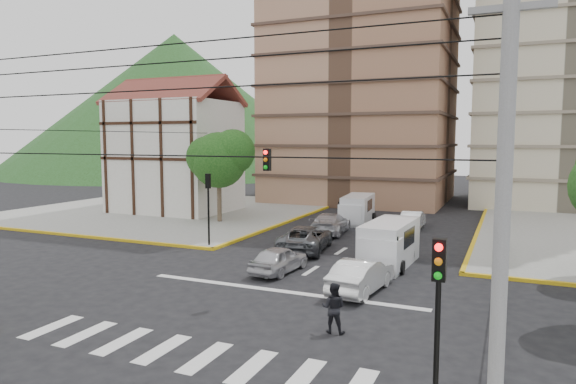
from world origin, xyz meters
The scene contains 21 objects.
ground centered at (0.00, 0.00, 0.00)m, with size 160.00×160.00×0.00m, color black.
sidewalk_nw centered at (-20.00, 20.00, 0.07)m, with size 26.00×26.00×0.15m, color gray.
crosswalk_stripes centered at (0.00, -6.00, 0.01)m, with size 12.00×2.40×0.01m, color silver.
stop_line centered at (0.00, 1.20, 0.01)m, with size 13.00×0.40×0.01m, color silver.
tudor_building centered at (-19.00, 20.00, 5.25)m, with size 10.80×8.05×12.23m.
distant_hill centered at (-55.00, 70.00, 14.00)m, with size 70.00×70.00×28.00m, color #224517.
park_fence centered at (9.00, 4.50, 0.00)m, with size 0.10×22.50×1.66m, color black, non-canonical shape.
tree_tudor centered at (-11.90, 16.01, 5.22)m, with size 5.39×4.40×7.43m.
traffic_light_se centered at (7.80, -7.80, 3.11)m, with size 0.28×0.22×4.40m.
traffic_light_nw centered at (-7.80, 7.80, 3.11)m, with size 0.28×0.22×4.40m.
traffic_light_hanging centered at (0.00, -2.04, 5.90)m, with size 18.00×9.12×0.92m.
utility_pole_se centered at (9.00, -9.00, 4.77)m, with size 1.40×0.28×9.00m.
van_right_lane centered at (3.38, 7.48, 1.13)m, with size 2.29×5.26×2.33m.
van_left_lane centered at (-1.97, 20.27, 1.07)m, with size 2.32×5.03×2.20m.
car_silver_front_left centered at (-1.35, 4.07, 0.67)m, with size 1.59×3.96×1.35m, color #BDBCC1.
car_white_front_right centered at (3.30, 2.52, 0.73)m, with size 1.55×4.43×1.46m, color white.
car_grey_mid_left centered at (-1.99, 9.28, 0.76)m, with size 2.52×5.48×1.52m, color #56585D.
car_silver_rear_left centered at (-2.40, 15.08, 0.74)m, with size 2.08×5.13×1.49m, color silver.
car_darkgrey_mid_right centered at (2.04, 15.16, 0.65)m, with size 1.53×3.81×1.30m, color #252527.
car_white_rear_right centered at (2.53, 19.61, 0.67)m, with size 1.43×4.10×1.35m, color white.
pedestrian_crosswalk centered at (3.71, -2.48, 0.87)m, with size 0.85×0.66×1.75m, color black.
Camera 1 is at (9.11, -18.75, 6.62)m, focal length 32.00 mm.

